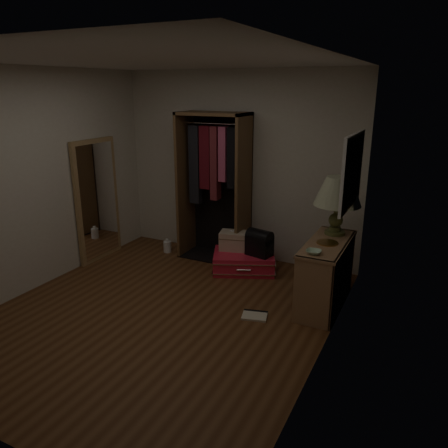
# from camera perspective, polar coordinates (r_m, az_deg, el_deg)

# --- Properties ---
(ground) EXTENTS (4.00, 4.00, 0.00)m
(ground) POSITION_cam_1_polar(r_m,az_deg,el_deg) (4.92, -8.24, -11.48)
(ground) COLOR #522F17
(ground) RESTS_ON ground
(room_walls) EXTENTS (3.52, 4.02, 2.60)m
(room_walls) POSITION_cam_1_polar(r_m,az_deg,el_deg) (4.39, -7.95, 5.93)
(room_walls) COLOR beige
(room_walls) RESTS_ON ground
(console_bookshelf) EXTENTS (0.42, 1.12, 0.75)m
(console_bookshelf) POSITION_cam_1_polar(r_m,az_deg,el_deg) (5.05, 13.19, -6.03)
(console_bookshelf) COLOR #946948
(console_bookshelf) RESTS_ON ground
(open_wardrobe) EXTENTS (0.95, 0.50, 2.05)m
(open_wardrobe) POSITION_cam_1_polar(r_m,az_deg,el_deg) (6.06, -1.08, 6.41)
(open_wardrobe) COLOR brown
(open_wardrobe) RESTS_ON ground
(floor_mirror) EXTENTS (0.06, 0.80, 1.70)m
(floor_mirror) POSITION_cam_1_polar(r_m,az_deg,el_deg) (6.35, -16.22, 2.96)
(floor_mirror) COLOR #9D7B4C
(floor_mirror) RESTS_ON ground
(pink_suitcase) EXTENTS (0.99, 0.87, 0.25)m
(pink_suitcase) POSITION_cam_1_polar(r_m,az_deg,el_deg) (5.89, 2.60, -4.89)
(pink_suitcase) COLOR red
(pink_suitcase) RESTS_ON ground
(train_case) EXTENTS (0.42, 0.34, 0.27)m
(train_case) POSITION_cam_1_polar(r_m,az_deg,el_deg) (5.91, 1.29, -2.17)
(train_case) COLOR #B8A48D
(train_case) RESTS_ON pink_suitcase
(black_bag) EXTENTS (0.36, 0.28, 0.35)m
(black_bag) POSITION_cam_1_polar(r_m,az_deg,el_deg) (5.71, 4.65, -2.36)
(black_bag) COLOR black
(black_bag) RESTS_ON pink_suitcase
(table_lamp) EXTENTS (0.69, 0.69, 0.67)m
(table_lamp) POSITION_cam_1_polar(r_m,az_deg,el_deg) (5.05, 14.66, 3.99)
(table_lamp) COLOR #4B5428
(table_lamp) RESTS_ON console_bookshelf
(brass_tray) EXTENTS (0.28, 0.28, 0.01)m
(brass_tray) POSITION_cam_1_polar(r_m,az_deg,el_deg) (4.85, 13.34, -2.39)
(brass_tray) COLOR #A87C40
(brass_tray) RESTS_ON console_bookshelf
(ceramic_bowl) EXTENTS (0.16, 0.16, 0.04)m
(ceramic_bowl) POSITION_cam_1_polar(r_m,az_deg,el_deg) (4.52, 11.63, -3.59)
(ceramic_bowl) COLOR #AFD2B0
(ceramic_bowl) RESTS_ON console_bookshelf
(white_jug) EXTENTS (0.14, 0.14, 0.20)m
(white_jug) POSITION_cam_1_polar(r_m,az_deg,el_deg) (6.58, -7.40, -2.93)
(white_jug) COLOR white
(white_jug) RESTS_ON ground
(floor_book) EXTENTS (0.31, 0.27, 0.02)m
(floor_book) POSITION_cam_1_polar(r_m,az_deg,el_deg) (4.83, 4.05, -11.77)
(floor_book) COLOR beige
(floor_book) RESTS_ON ground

